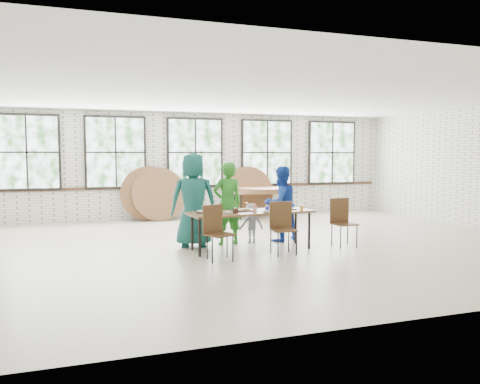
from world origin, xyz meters
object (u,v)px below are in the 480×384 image
object	(u,v)px
chair_near_left	(216,228)
storage_table	(264,194)
dining_table	(251,214)
chair_near_right	(282,223)

from	to	relation	value
chair_near_left	storage_table	bearing A→B (deg)	36.62
dining_table	chair_near_right	size ratio (longest dim) A/B	2.60
storage_table	chair_near_right	bearing A→B (deg)	-110.13
dining_table	chair_near_right	bearing A→B (deg)	-54.59
dining_table	chair_near_left	distance (m)	1.07
chair_near_right	storage_table	bearing A→B (deg)	79.30
chair_near_right	storage_table	xyz separation A→B (m)	(1.46, 4.67, 0.13)
chair_near_right	storage_table	world-z (taller)	chair_near_right
chair_near_right	chair_near_left	bearing A→B (deg)	-167.84
chair_near_left	storage_table	size ratio (longest dim) A/B	0.52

